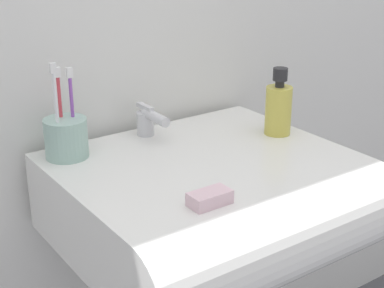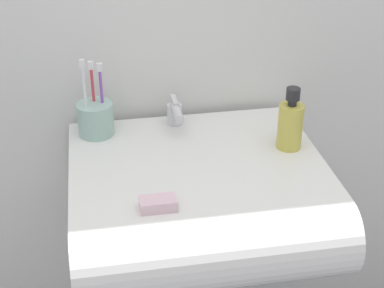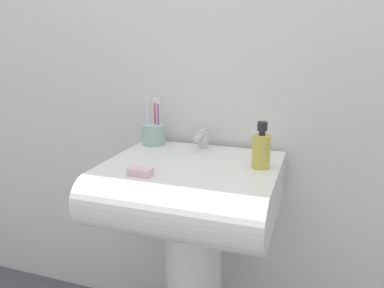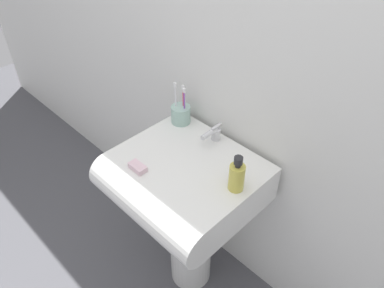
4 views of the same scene
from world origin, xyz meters
TOP-DOWN VIEW (x-y plane):
  - sink_basin at (0.00, -0.06)m, footprint 0.57×0.52m
  - faucet at (-0.02, 0.16)m, footprint 0.04×0.11m
  - toothbrush_cup at (-0.22, 0.16)m, footprint 0.09×0.09m
  - soap_bottle at (0.22, 0.01)m, footprint 0.06×0.06m
  - bar_soap at (-0.11, -0.18)m, footprint 0.07×0.04m

SIDE VIEW (x-z plane):
  - sink_basin at x=0.00m, z-range 0.65..0.81m
  - bar_soap at x=-0.11m, z-range 0.81..0.84m
  - faucet at x=-0.02m, z-range 0.82..0.89m
  - toothbrush_cup at x=-0.22m, z-range 0.76..0.96m
  - soap_bottle at x=0.22m, z-range 0.80..0.95m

